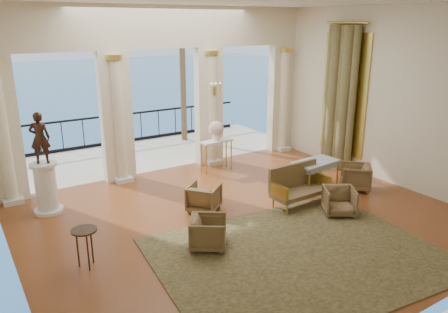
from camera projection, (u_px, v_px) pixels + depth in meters
floor at (245, 218)px, 9.45m from camera, size 9.00×9.00×0.00m
room_walls at (284, 93)px, 7.70m from camera, size 9.00×9.00×9.00m
arcade at (164, 80)px, 11.76m from camera, size 9.00×0.56×4.50m
terrace at (141, 155)px, 14.13m from camera, size 10.00×3.60×0.10m
balustrade at (123, 131)px, 15.28m from camera, size 9.00×0.06×1.03m
palm_tree at (181, 21)px, 14.58m from camera, size 2.00×2.00×4.50m
curtain at (339, 98)px, 12.27m from camera, size 0.33×1.40×4.09m
window_frame at (344, 95)px, 12.34m from camera, size 0.04×1.60×3.40m
wall_sconce at (215, 90)px, 12.33m from camera, size 0.30×0.11×0.33m
rug at (297, 255)px, 7.94m from camera, size 5.39×4.40×0.02m
armchair_a at (208, 231)px, 8.15m from camera, size 0.88×0.89×0.67m
armchair_b at (339, 200)px, 9.58m from camera, size 0.88×0.87×0.67m
armchair_c at (356, 176)px, 11.00m from camera, size 0.96×0.96×0.72m
armchair_d at (204, 196)px, 9.75m from camera, size 0.89×0.90×0.68m
settee at (297, 185)px, 10.07m from camera, size 1.43×0.64×0.94m
game_table at (316, 164)px, 10.72m from camera, size 1.23×0.75×0.80m
pedestal at (46, 189)px, 9.61m from camera, size 0.63×0.63×1.15m
statue at (40, 138)px, 9.27m from camera, size 0.48×0.40×1.13m
console_table at (216, 146)px, 12.28m from camera, size 0.97×0.45×0.89m
urn at (216, 129)px, 12.14m from camera, size 0.41×0.41×0.55m
side_table at (84, 235)px, 7.41m from camera, size 0.44×0.44×0.71m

